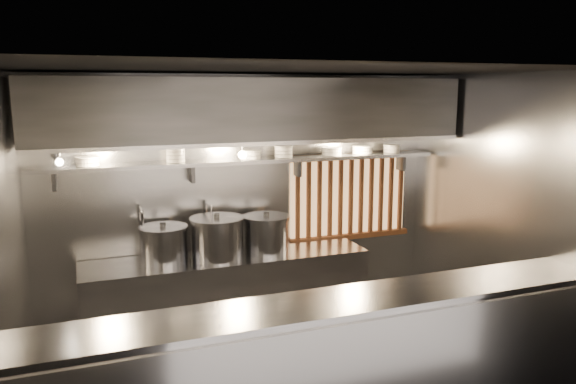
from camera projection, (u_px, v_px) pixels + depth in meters
floor at (292, 380)px, 5.16m from camera, size 4.50×4.50×0.00m
ceiling at (292, 70)px, 4.65m from camera, size 4.50×4.50×0.00m
wall_back at (244, 201)px, 6.29m from camera, size 4.50×0.00×4.50m
wall_left at (7, 260)px, 4.13m from camera, size 0.00×3.00×3.00m
wall_right at (499, 213)px, 5.69m from camera, size 0.00×3.00×3.00m
serving_counter at (338, 372)px, 4.18m from camera, size 4.50×0.56×1.13m
cooking_bench at (228, 296)px, 6.02m from camera, size 3.00×0.70×0.90m
bowl_shelf at (248, 161)px, 6.04m from camera, size 4.40×0.34×0.04m
exhaust_hood at (254, 111)px, 5.73m from camera, size 4.40×0.81×0.65m
wood_screen at (350, 196)px, 6.70m from camera, size 1.56×0.09×1.04m
faucet_left at (141, 220)px, 5.78m from camera, size 0.04×0.30×0.50m
faucet_right at (208, 215)px, 6.03m from camera, size 0.04×0.30×0.50m
heat_lamp at (56, 155)px, 4.91m from camera, size 0.25×0.35×0.20m
pendant_bulb at (242, 155)px, 5.88m from camera, size 0.09×0.09×0.19m
stock_pot_left at (164, 244)px, 5.71m from camera, size 0.65×0.65×0.41m
stock_pot_mid at (266, 234)px, 6.05m from camera, size 0.65×0.65×0.44m
stock_pot_right at (217, 238)px, 5.82m from camera, size 0.74×0.74×0.48m
bowl_stack_0 at (88, 161)px, 5.46m from camera, size 0.24×0.24×0.09m
bowl_stack_1 at (175, 154)px, 5.75m from camera, size 0.21×0.21×0.17m
bowl_stack_2 at (251, 154)px, 6.03m from camera, size 0.22×0.22×0.09m
bowl_stack_3 at (284, 151)px, 6.16m from camera, size 0.21×0.21×0.13m
bowl_stack_4 at (332, 151)px, 6.37m from camera, size 0.24×0.24×0.09m
bowl_stack_5 at (362, 150)px, 6.50m from camera, size 0.24×0.24×0.09m
bowl_stack_6 at (392, 149)px, 6.64m from camera, size 0.20×0.20×0.09m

